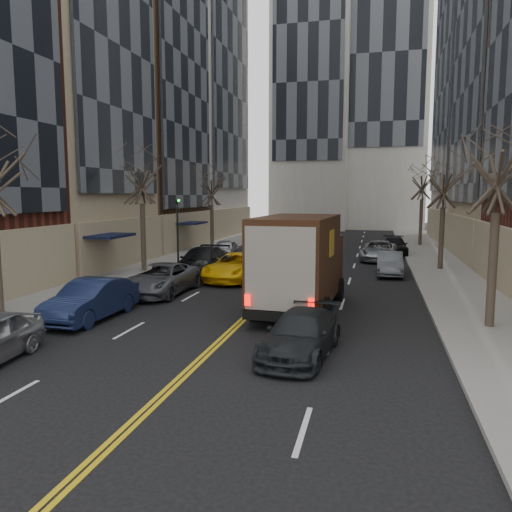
% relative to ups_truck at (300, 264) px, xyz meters
% --- Properties ---
extents(ground, '(160.00, 160.00, 0.00)m').
position_rel_ups_truck_xyz_m(ground, '(-1.88, -12.22, -1.96)').
color(ground, black).
rests_on(ground, ground).
extents(sidewalk_left, '(4.00, 66.00, 0.15)m').
position_rel_ups_truck_xyz_m(sidewalk_left, '(-10.88, 14.78, -1.89)').
color(sidewalk_left, slate).
rests_on(sidewalk_left, ground).
extents(sidewalk_right, '(4.00, 66.00, 0.15)m').
position_rel_ups_truck_xyz_m(sidewalk_right, '(7.12, 14.78, -1.89)').
color(sidewalk_right, slate).
rests_on(sidewalk_right, ground).
extents(streetwall_left, '(14.00, 49.50, 36.00)m').
position_rel_ups_truck_xyz_m(streetwall_left, '(-18.18, 18.68, 13.59)').
color(streetwall_left, '#562319').
rests_on(streetwall_left, ground).
extents(tower_far_a, '(10.00, 10.00, 60.00)m').
position_rel_ups_truck_xyz_m(tower_far_a, '(-5.88, 49.78, 28.04)').
color(tower_far_a, '#B7B2A8').
rests_on(tower_far_a, ground).
extents(tree_lf_mid, '(3.20, 3.20, 8.91)m').
position_rel_ups_truck_xyz_m(tree_lf_mid, '(-10.68, 7.78, 4.63)').
color(tree_lf_mid, '#382D23').
rests_on(tree_lf_mid, sidewalk_left).
extents(tree_lf_far, '(3.20, 3.20, 8.12)m').
position_rel_ups_truck_xyz_m(tree_lf_far, '(-10.68, 20.78, 4.06)').
color(tree_lf_far, '#382D23').
rests_on(tree_lf_far, sidewalk_left).
extents(tree_rt_near, '(3.20, 3.20, 8.71)m').
position_rel_ups_truck_xyz_m(tree_rt_near, '(6.92, -1.22, 4.49)').
color(tree_rt_near, '#382D23').
rests_on(tree_rt_near, sidewalk_right).
extents(tree_rt_mid, '(3.20, 3.20, 8.32)m').
position_rel_ups_truck_xyz_m(tree_rt_mid, '(6.92, 12.78, 4.20)').
color(tree_rt_mid, '#382D23').
rests_on(tree_rt_mid, sidewalk_right).
extents(tree_rt_far, '(3.20, 3.20, 9.11)m').
position_rel_ups_truck_xyz_m(tree_rt_far, '(6.92, 27.78, 4.78)').
color(tree_rt_far, '#382D23').
rests_on(tree_rt_far, sidewalk_right).
extents(traffic_signal, '(0.29, 0.26, 4.70)m').
position_rel_ups_truck_xyz_m(traffic_signal, '(-9.27, 9.78, 0.85)').
color(traffic_signal, black).
rests_on(traffic_signal, sidewalk_left).
extents(ups_truck, '(3.23, 7.26, 3.90)m').
position_rel_ups_truck_xyz_m(ups_truck, '(0.00, 0.00, 0.00)').
color(ups_truck, black).
rests_on(ups_truck, ground).
extents(observer_sedan, '(2.29, 4.62, 1.29)m').
position_rel_ups_truck_xyz_m(observer_sedan, '(0.88, -5.54, -1.32)').
color(observer_sedan, black).
rests_on(observer_sedan, ground).
extents(taxi, '(3.13, 5.67, 1.50)m').
position_rel_ups_truck_xyz_m(taxi, '(-4.47, 6.54, -1.21)').
color(taxi, yellow).
rests_on(taxi, ground).
extents(pedestrian, '(0.47, 0.64, 1.62)m').
position_rel_ups_truck_xyz_m(pedestrian, '(-1.65, 5.20, -1.15)').
color(pedestrian, black).
rests_on(pedestrian, ground).
extents(parked_lf_b, '(1.75, 4.68, 1.53)m').
position_rel_ups_truck_xyz_m(parked_lf_b, '(-7.51, -3.14, -1.20)').
color(parked_lf_b, '#121A39').
rests_on(parked_lf_b, ground).
extents(parked_lf_c, '(2.43, 5.24, 1.45)m').
position_rel_ups_truck_xyz_m(parked_lf_c, '(-6.98, 2.02, -1.24)').
color(parked_lf_c, '#4E5056').
rests_on(parked_lf_c, ground).
extents(parked_lf_d, '(2.26, 5.55, 1.61)m').
position_rel_ups_truck_xyz_m(parked_lf_d, '(-6.98, 7.80, -1.16)').
color(parked_lf_d, black).
rests_on(parked_lf_d, ground).
extents(parked_lf_e, '(2.18, 4.33, 1.42)m').
position_rel_ups_truck_xyz_m(parked_lf_e, '(-7.79, 15.15, -1.26)').
color(parked_lf_e, '#989A9F').
rests_on(parked_lf_e, ground).
extents(parked_rt_a, '(1.46, 4.14, 1.36)m').
position_rel_ups_truck_xyz_m(parked_rt_a, '(3.81, 10.34, -1.28)').
color(parked_rt_a, '#52555A').
rests_on(parked_rt_a, ground).
extents(parked_rt_b, '(2.74, 5.29, 1.43)m').
position_rel_ups_truck_xyz_m(parked_rt_b, '(3.22, 16.88, -1.25)').
color(parked_rt_b, '#9EA1A5').
rests_on(parked_rt_b, ground).
extents(parked_rt_c, '(1.99, 4.81, 1.39)m').
position_rel_ups_truck_xyz_m(parked_rt_c, '(4.42, 20.74, -1.27)').
color(parked_rt_c, black).
rests_on(parked_rt_c, ground).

